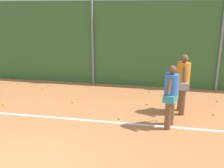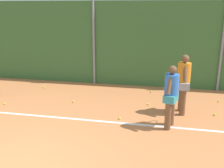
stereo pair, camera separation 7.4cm
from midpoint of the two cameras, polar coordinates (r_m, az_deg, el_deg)
name	(u,v)px [view 1 (the left image)]	position (r m, az deg, el deg)	size (l,w,h in m)	color
ground_plane	(50,130)	(7.38, -13.51, -9.72)	(26.61, 26.61, 0.00)	#C67542
hedge_fence_backdrop	(94,43)	(11.17, -4.16, 8.79)	(17.30, 0.25, 3.41)	#386633
fence_post_center	(93,41)	(10.99, -4.42, 9.32)	(0.10, 0.10, 3.66)	gray
fence_post_right	(221,44)	(10.81, 22.31, 8.02)	(0.10, 0.10, 3.66)	gray
court_baseline_paint	(61,118)	(8.05, -11.13, -7.22)	(12.64, 0.10, 0.01)	white
player_midcourt	(171,93)	(7.19, 12.33, -1.99)	(0.42, 0.79, 1.73)	brown
player_backcourt_far	(183,81)	(8.25, 14.82, 0.68)	(0.39, 0.77, 1.83)	brown
tennis_ball_0	(217,101)	(9.88, 21.63, -3.40)	(0.07, 0.07, 0.07)	#CCDB33
tennis_ball_2	(73,102)	(9.21, -8.70, -3.81)	(0.07, 0.07, 0.07)	#CCDB33
tennis_ball_3	(3,104)	(9.63, -22.60, -4.03)	(0.07, 0.07, 0.07)	#CCDB33
tennis_ball_4	(120,118)	(7.82, 1.36, -7.39)	(0.07, 0.07, 0.07)	#CCDB33
tennis_ball_5	(43,88)	(11.03, -14.95, -0.74)	(0.07, 0.07, 0.07)	#CCDB33
tennis_ball_7	(147,104)	(8.99, 7.42, -4.28)	(0.07, 0.07, 0.07)	#CCDB33
tennis_ball_8	(214,114)	(8.67, 20.95, -6.09)	(0.07, 0.07, 0.07)	#CCDB33
tennis_ball_9	(150,91)	(10.29, 8.03, -1.59)	(0.07, 0.07, 0.07)	#CCDB33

